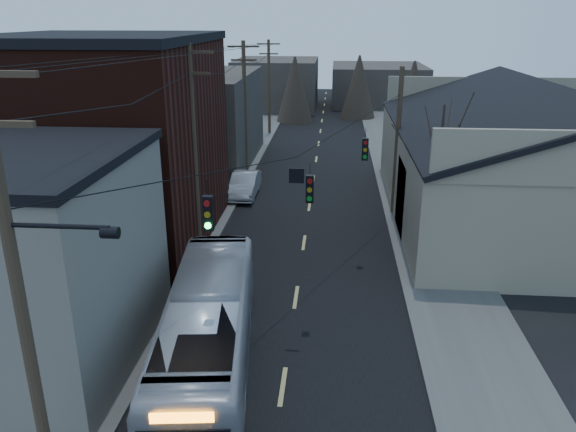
# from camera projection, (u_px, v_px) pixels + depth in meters

# --- Properties ---
(road_surface) EXTENTS (9.00, 110.00, 0.02)m
(road_surface) POSITION_uv_depth(u_px,v_px,m) (312.00, 187.00, 38.42)
(road_surface) COLOR black
(road_surface) RESTS_ON ground
(sidewalk_left) EXTENTS (4.00, 110.00, 0.12)m
(sidewalk_left) POSITION_uv_depth(u_px,v_px,m) (219.00, 184.00, 38.91)
(sidewalk_left) COLOR #474744
(sidewalk_left) RESTS_ON ground
(sidewalk_right) EXTENTS (4.00, 110.00, 0.12)m
(sidewalk_right) POSITION_uv_depth(u_px,v_px,m) (408.00, 189.00, 37.89)
(sidewalk_right) COLOR #474744
(sidewalk_right) RESTS_ON ground
(building_clapboard) EXTENTS (8.00, 8.00, 7.00)m
(building_clapboard) POSITION_uv_depth(u_px,v_px,m) (10.00, 263.00, 18.23)
(building_clapboard) COLOR slate
(building_clapboard) RESTS_ON ground
(building_brick) EXTENTS (10.00, 12.00, 10.00)m
(building_brick) POSITION_uv_depth(u_px,v_px,m) (106.00, 144.00, 28.13)
(building_brick) COLOR black
(building_brick) RESTS_ON ground
(building_left_far) EXTENTS (9.00, 14.00, 7.00)m
(building_left_far) POSITION_uv_depth(u_px,v_px,m) (194.00, 119.00, 43.61)
(building_left_far) COLOR #37312C
(building_left_far) RESTS_ON ground
(warehouse) EXTENTS (16.16, 20.60, 7.73)m
(warehouse) POSITION_uv_depth(u_px,v_px,m) (538.00, 173.00, 31.81)
(warehouse) COLOR gray
(warehouse) RESTS_ON ground
(building_far_left) EXTENTS (10.00, 12.00, 6.00)m
(building_far_left) POSITION_uv_depth(u_px,v_px,m) (277.00, 84.00, 70.72)
(building_far_left) COLOR #37312C
(building_far_left) RESTS_ON ground
(building_far_right) EXTENTS (12.00, 14.00, 5.00)m
(building_far_right) POSITION_uv_depth(u_px,v_px,m) (378.00, 84.00, 74.57)
(building_far_right) COLOR #37312C
(building_far_right) RESTS_ON ground
(bare_tree) EXTENTS (0.40, 0.40, 7.20)m
(bare_tree) POSITION_uv_depth(u_px,v_px,m) (438.00, 179.00, 27.32)
(bare_tree) COLOR black
(bare_tree) RESTS_ON ground
(utility_lines) EXTENTS (11.24, 45.28, 10.50)m
(utility_lines) POSITION_uv_depth(u_px,v_px,m) (254.00, 132.00, 31.50)
(utility_lines) COLOR #382B1E
(utility_lines) RESTS_ON ground
(bus) EXTENTS (3.75, 11.03, 3.01)m
(bus) POSITION_uv_depth(u_px,v_px,m) (208.00, 331.00, 18.04)
(bus) COLOR #A6A9B2
(bus) RESTS_ON ground
(parked_car) EXTENTS (1.63, 4.64, 1.53)m
(parked_car) POSITION_uv_depth(u_px,v_px,m) (245.00, 185.00, 36.35)
(parked_car) COLOR #94969B
(parked_car) RESTS_ON ground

